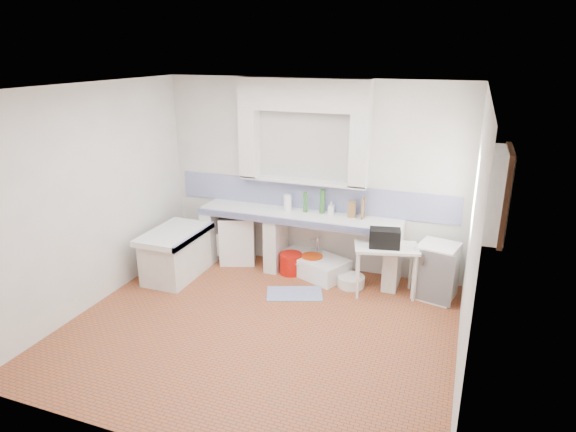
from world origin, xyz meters
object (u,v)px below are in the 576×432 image
(fridge, at_px, (436,271))
(sink, at_px, (313,265))
(side_table, at_px, (385,270))
(stove, at_px, (238,238))

(fridge, bearing_deg, sink, -171.14)
(sink, distance_m, side_table, 1.16)
(sink, xyz_separation_m, fridge, (1.75, -0.14, 0.25))
(side_table, height_order, fridge, fridge)
(sink, bearing_deg, side_table, 9.97)
(sink, height_order, side_table, side_table)
(stove, height_order, fridge, fridge)
(stove, height_order, side_table, stove)
(sink, height_order, fridge, fridge)
(stove, height_order, sink, stove)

